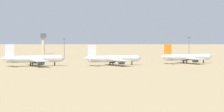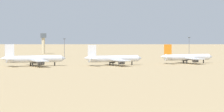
{
  "view_description": "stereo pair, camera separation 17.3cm",
  "coord_description": "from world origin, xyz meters",
  "px_view_note": "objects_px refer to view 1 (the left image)",
  "views": [
    {
      "loc": [
        -100.29,
        -292.45,
        19.7
      ],
      "look_at": [
        -3.1,
        22.38,
        6.0
      ],
      "focal_mm": 86.52,
      "sensor_mm": 36.0,
      "label": 1
    },
    {
      "loc": [
        -100.12,
        -292.5,
        19.7
      ],
      "look_at": [
        -3.1,
        22.38,
        6.0
      ],
      "focal_mm": 86.52,
      "sensor_mm": 36.0,
      "label": 2
    }
  ],
  "objects_px": {
    "parked_jet_white_4": "(113,59)",
    "light_pole_east": "(64,46)",
    "control_tower": "(43,41)",
    "parked_jet_white_3": "(33,59)",
    "parked_jet_orange_5": "(187,57)",
    "light_pole_west": "(189,45)"
  },
  "relations": [
    {
      "from": "parked_jet_white_4",
      "to": "light_pole_east",
      "type": "height_order",
      "value": "light_pole_east"
    },
    {
      "from": "parked_jet_white_3",
      "to": "light_pole_east",
      "type": "distance_m",
      "value": 129.33
    },
    {
      "from": "parked_jet_white_3",
      "to": "light_pole_east",
      "type": "xyz_separation_m",
      "value": [
        44.94,
        121.18,
        4.59
      ]
    },
    {
      "from": "light_pole_west",
      "to": "control_tower",
      "type": "bearing_deg",
      "value": 141.61
    },
    {
      "from": "parked_jet_white_4",
      "to": "parked_jet_orange_5",
      "type": "bearing_deg",
      "value": 2.95
    },
    {
      "from": "parked_jet_white_3",
      "to": "parked_jet_white_4",
      "type": "distance_m",
      "value": 48.56
    },
    {
      "from": "parked_jet_white_4",
      "to": "parked_jet_orange_5",
      "type": "xyz_separation_m",
      "value": [
        52.87,
        7.18,
        -0.04
      ]
    },
    {
      "from": "light_pole_east",
      "to": "light_pole_west",
      "type": "bearing_deg",
      "value": -8.12
    },
    {
      "from": "control_tower",
      "to": "light_pole_west",
      "type": "bearing_deg",
      "value": -38.39
    },
    {
      "from": "parked_jet_orange_5",
      "to": "light_pole_east",
      "type": "bearing_deg",
      "value": 112.35
    },
    {
      "from": "light_pole_west",
      "to": "light_pole_east",
      "type": "relative_size",
      "value": 1.06
    },
    {
      "from": "light_pole_east",
      "to": "parked_jet_white_3",
      "type": "bearing_deg",
      "value": -110.35
    },
    {
      "from": "parked_jet_white_3",
      "to": "control_tower",
      "type": "relative_size",
      "value": 2.02
    },
    {
      "from": "parked_jet_orange_5",
      "to": "light_pole_east",
      "type": "distance_m",
      "value": 133.49
    },
    {
      "from": "parked_jet_white_4",
      "to": "light_pole_west",
      "type": "xyz_separation_m",
      "value": [
        104.54,
        112.92,
        5.28
      ]
    },
    {
      "from": "light_pole_west",
      "to": "light_pole_east",
      "type": "xyz_separation_m",
      "value": [
        -107.64,
        15.36,
        -0.5
      ]
    },
    {
      "from": "light_pole_west",
      "to": "parked_jet_white_4",
      "type": "bearing_deg",
      "value": -132.79
    },
    {
      "from": "parked_jet_orange_5",
      "to": "control_tower",
      "type": "relative_size",
      "value": 1.92
    },
    {
      "from": "parked_jet_white_4",
      "to": "control_tower",
      "type": "relative_size",
      "value": 1.94
    },
    {
      "from": "parked_jet_white_3",
      "to": "parked_jet_white_4",
      "type": "height_order",
      "value": "parked_jet_white_3"
    },
    {
      "from": "parked_jet_white_3",
      "to": "parked_jet_orange_5",
      "type": "distance_m",
      "value": 100.9
    },
    {
      "from": "parked_jet_orange_5",
      "to": "light_pole_west",
      "type": "distance_m",
      "value": 117.81
    }
  ]
}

